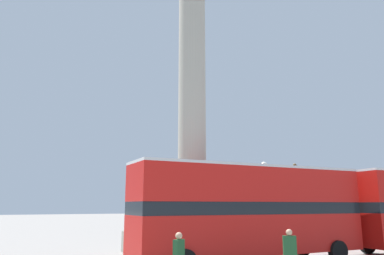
{
  "coord_description": "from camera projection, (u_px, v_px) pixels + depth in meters",
  "views": [
    {
      "loc": [
        -10.1,
        -18.81,
        2.64
      ],
      "look_at": [
        0.0,
        0.0,
        7.09
      ],
      "focal_mm": 35.0,
      "sensor_mm": 36.0,
      "label": 1
    }
  ],
  "objects": [
    {
      "name": "ground_plane",
      "position": [
        192.0,
        255.0,
        20.37
      ],
      "size": [
        200.0,
        200.0,
        0.0
      ],
      "primitive_type": "plane",
      "color": "gray"
    },
    {
      "name": "bus_a",
      "position": [
        252.0,
        209.0,
        17.5
      ],
      "size": [
        11.58,
        3.1,
        4.47
      ],
      "rotation": [
        0.0,
        0.0,
        -0.04
      ],
      "color": "red",
      "rests_on": "ground_plane"
    },
    {
      "name": "equestrian_statue",
      "position": [
        298.0,
        218.0,
        27.41
      ],
      "size": [
        3.21,
        2.44,
        5.74
      ],
      "rotation": [
        0.0,
        0.0,
        0.12
      ],
      "color": "#A39E8E",
      "rests_on": "ground_plane"
    },
    {
      "name": "pedestrian_near_lamp",
      "position": [
        290.0,
        251.0,
        13.53
      ],
      "size": [
        0.5,
        0.4,
        1.79
      ],
      "rotation": [
        0.0,
        0.0,
        2.6
      ],
      "color": "#4C473D",
      "rests_on": "ground_plane"
    },
    {
      "name": "street_lamp",
      "position": [
        266.0,
        205.0,
        21.42
      ],
      "size": [
        0.37,
        0.37,
        5.14
      ],
      "color": "black",
      "rests_on": "ground_plane"
    },
    {
      "name": "monument_column",
      "position": [
        192.0,
        148.0,
        21.56
      ],
      "size": [
        6.07,
        6.07,
        21.73
      ],
      "color": "#A39E8E",
      "rests_on": "ground_plane"
    }
  ]
}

